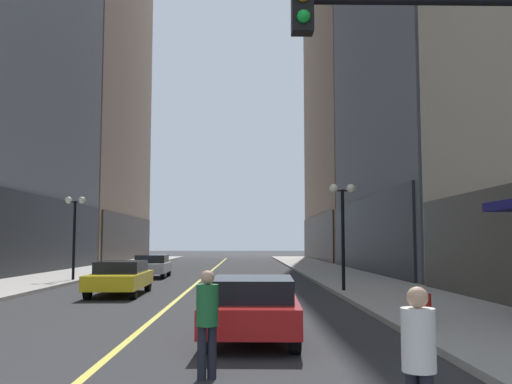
{
  "coord_description": "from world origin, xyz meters",
  "views": [
    {
      "loc": [
        2.47,
        -3.35,
        2.06
      ],
      "look_at": [
        3.1,
        31.0,
        5.13
      ],
      "focal_mm": 39.62,
      "sensor_mm": 36.0,
      "label": 1
    }
  ],
  "objects_px": {
    "car_red": "(252,306)",
    "car_silver": "(152,265)",
    "pedestrian_in_green_parka": "(207,316)",
    "street_lamp_left_far": "(75,219)",
    "fire_hydrant_right": "(426,310)",
    "street_lamp_right_mid": "(343,213)",
    "traffic_light_near_right": "(471,111)",
    "pedestrian_in_white_shirt": "(419,356)",
    "car_yellow": "(121,276)"
  },
  "relations": [
    {
      "from": "car_yellow",
      "to": "car_silver",
      "type": "bearing_deg",
      "value": 93.05
    },
    {
      "from": "pedestrian_in_white_shirt",
      "to": "street_lamp_left_far",
      "type": "bearing_deg",
      "value": 114.04
    },
    {
      "from": "car_yellow",
      "to": "fire_hydrant_right",
      "type": "relative_size",
      "value": 6.04
    },
    {
      "from": "car_red",
      "to": "pedestrian_in_green_parka",
      "type": "distance_m",
      "value": 3.48
    },
    {
      "from": "traffic_light_near_right",
      "to": "car_silver",
      "type": "bearing_deg",
      "value": 107.63
    },
    {
      "from": "car_red",
      "to": "street_lamp_left_far",
      "type": "bearing_deg",
      "value": 117.55
    },
    {
      "from": "car_yellow",
      "to": "pedestrian_in_green_parka",
      "type": "bearing_deg",
      "value": -72.5
    },
    {
      "from": "car_red",
      "to": "car_yellow",
      "type": "distance_m",
      "value": 11.53
    },
    {
      "from": "car_yellow",
      "to": "traffic_light_near_right",
      "type": "relative_size",
      "value": 0.85
    },
    {
      "from": "pedestrian_in_white_shirt",
      "to": "street_lamp_left_far",
      "type": "xyz_separation_m",
      "value": [
        -10.59,
        23.74,
        2.32
      ]
    },
    {
      "from": "car_silver",
      "to": "car_red",
      "type": "bearing_deg",
      "value": -75.14
    },
    {
      "from": "car_red",
      "to": "pedestrian_in_white_shirt",
      "type": "bearing_deg",
      "value": -76.28
    },
    {
      "from": "traffic_light_near_right",
      "to": "pedestrian_in_white_shirt",
      "type": "bearing_deg",
      "value": -130.4
    },
    {
      "from": "traffic_light_near_right",
      "to": "street_lamp_right_mid",
      "type": "xyz_separation_m",
      "value": [
        1.05,
        15.7,
        -0.49
      ]
    },
    {
      "from": "car_silver",
      "to": "street_lamp_left_far",
      "type": "xyz_separation_m",
      "value": [
        -3.37,
        -3.99,
        2.54
      ]
    },
    {
      "from": "street_lamp_left_far",
      "to": "street_lamp_right_mid",
      "type": "xyz_separation_m",
      "value": [
        12.8,
        -6.68,
        0.0
      ]
    },
    {
      "from": "pedestrian_in_green_parka",
      "to": "fire_hydrant_right",
      "type": "distance_m",
      "value": 7.26
    },
    {
      "from": "car_yellow",
      "to": "street_lamp_left_far",
      "type": "bearing_deg",
      "value": 119.73
    },
    {
      "from": "street_lamp_right_mid",
      "to": "fire_hydrant_right",
      "type": "bearing_deg",
      "value": -86.74
    },
    {
      "from": "pedestrian_in_green_parka",
      "to": "car_red",
      "type": "bearing_deg",
      "value": 77.87
    },
    {
      "from": "car_red",
      "to": "fire_hydrant_right",
      "type": "bearing_deg",
      "value": 23.18
    },
    {
      "from": "pedestrian_in_white_shirt",
      "to": "pedestrian_in_green_parka",
      "type": "relative_size",
      "value": 0.99
    },
    {
      "from": "pedestrian_in_green_parka",
      "to": "street_lamp_right_mid",
      "type": "distance_m",
      "value": 14.88
    },
    {
      "from": "fire_hydrant_right",
      "to": "street_lamp_left_far",
      "type": "bearing_deg",
      "value": 130.73
    },
    {
      "from": "car_yellow",
      "to": "pedestrian_in_green_parka",
      "type": "xyz_separation_m",
      "value": [
        4.34,
        -13.75,
        0.23
      ]
    },
    {
      "from": "pedestrian_in_white_shirt",
      "to": "traffic_light_near_right",
      "type": "xyz_separation_m",
      "value": [
        1.16,
        1.36,
        2.8
      ]
    },
    {
      "from": "pedestrian_in_green_parka",
      "to": "street_lamp_left_far",
      "type": "relative_size",
      "value": 0.37
    },
    {
      "from": "traffic_light_near_right",
      "to": "fire_hydrant_right",
      "type": "distance_m",
      "value": 7.85
    },
    {
      "from": "car_red",
      "to": "pedestrian_in_green_parka",
      "type": "bearing_deg",
      "value": -102.13
    },
    {
      "from": "car_red",
      "to": "car_silver",
      "type": "distance_m",
      "value": 22.01
    },
    {
      "from": "car_silver",
      "to": "street_lamp_right_mid",
      "type": "height_order",
      "value": "street_lamp_right_mid"
    },
    {
      "from": "car_yellow",
      "to": "street_lamp_left_far",
      "type": "xyz_separation_m",
      "value": [
        -3.95,
        6.92,
        2.53
      ]
    },
    {
      "from": "traffic_light_near_right",
      "to": "street_lamp_right_mid",
      "type": "relative_size",
      "value": 1.28
    },
    {
      "from": "car_silver",
      "to": "traffic_light_near_right",
      "type": "distance_m",
      "value": 27.83
    },
    {
      "from": "car_red",
      "to": "car_silver",
      "type": "xyz_separation_m",
      "value": [
        -5.64,
        21.27,
        -0.0
      ]
    },
    {
      "from": "car_yellow",
      "to": "street_lamp_right_mid",
      "type": "distance_m",
      "value": 9.21
    },
    {
      "from": "pedestrian_in_green_parka",
      "to": "street_lamp_left_far",
      "type": "xyz_separation_m",
      "value": [
        -8.29,
        20.67,
        2.31
      ]
    },
    {
      "from": "pedestrian_in_white_shirt",
      "to": "fire_hydrant_right",
      "type": "height_order",
      "value": "pedestrian_in_white_shirt"
    },
    {
      "from": "pedestrian_in_green_parka",
      "to": "fire_hydrant_right",
      "type": "xyz_separation_m",
      "value": [
        5.01,
        5.23,
        -0.55
      ]
    },
    {
      "from": "street_lamp_right_mid",
      "to": "traffic_light_near_right",
      "type": "bearing_deg",
      "value": -93.83
    },
    {
      "from": "car_red",
      "to": "street_lamp_right_mid",
      "type": "distance_m",
      "value": 11.54
    },
    {
      "from": "car_yellow",
      "to": "fire_hydrant_right",
      "type": "bearing_deg",
      "value": -42.37
    },
    {
      "from": "street_lamp_right_mid",
      "to": "car_red",
      "type": "bearing_deg",
      "value": -109.65
    },
    {
      "from": "car_red",
      "to": "traffic_light_near_right",
      "type": "relative_size",
      "value": 0.77
    },
    {
      "from": "fire_hydrant_right",
      "to": "pedestrian_in_green_parka",
      "type": "bearing_deg",
      "value": -133.82
    },
    {
      "from": "pedestrian_in_white_shirt",
      "to": "car_yellow",
      "type": "bearing_deg",
      "value": 111.54
    },
    {
      "from": "car_red",
      "to": "street_lamp_left_far",
      "type": "xyz_separation_m",
      "value": [
        -9.01,
        17.28,
        2.54
      ]
    },
    {
      "from": "pedestrian_in_green_parka",
      "to": "street_lamp_right_mid",
      "type": "relative_size",
      "value": 0.37
    },
    {
      "from": "traffic_light_near_right",
      "to": "street_lamp_left_far",
      "type": "distance_m",
      "value": 25.28
    },
    {
      "from": "car_silver",
      "to": "traffic_light_near_right",
      "type": "relative_size",
      "value": 0.72
    }
  ]
}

